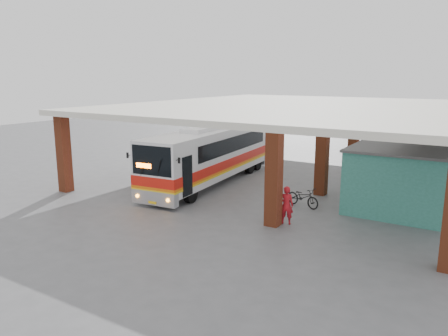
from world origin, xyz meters
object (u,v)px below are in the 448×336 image
(pedestrian, at_px, (286,205))
(red_chair, at_px, (381,175))
(coach_bus, at_px, (210,155))
(motorcycle, at_px, (303,197))

(pedestrian, distance_m, red_chair, 10.70)
(pedestrian, bearing_deg, coach_bus, -47.97)
(coach_bus, xyz_separation_m, pedestrian, (7.01, -4.46, -0.90))
(motorcycle, height_order, red_chair, motorcycle)
(motorcycle, xyz_separation_m, pedestrian, (0.35, -2.82, 0.36))
(coach_bus, height_order, motorcycle, coach_bus)
(coach_bus, bearing_deg, pedestrian, -38.12)
(pedestrian, relative_size, red_chair, 1.99)
(pedestrian, bearing_deg, motorcycle, -98.38)
(motorcycle, relative_size, pedestrian, 1.11)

